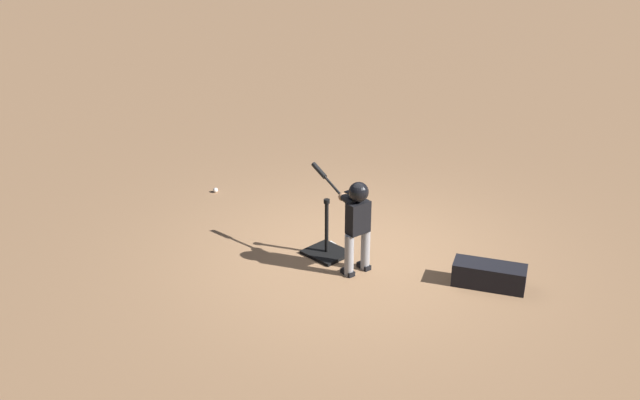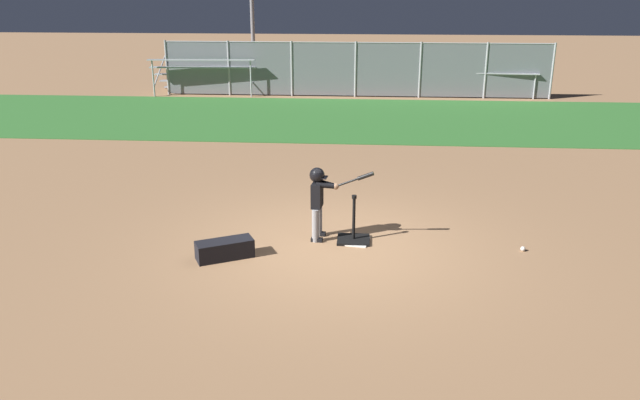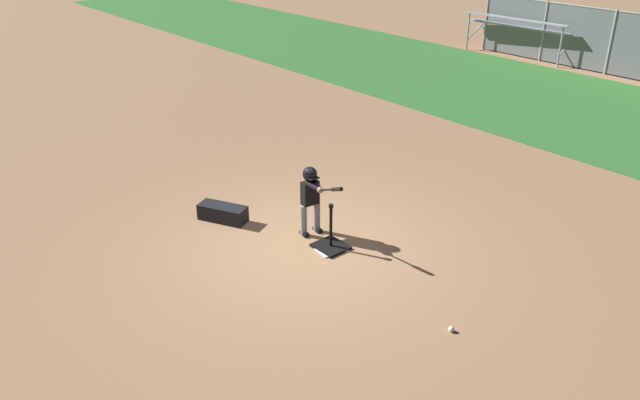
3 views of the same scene
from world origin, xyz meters
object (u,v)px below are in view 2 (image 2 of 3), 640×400
at_px(batting_tee, 354,236).
at_px(batter_child, 319,194).
at_px(equipment_bag, 225,249).
at_px(baseball, 523,249).
at_px(bleachers_right_center, 491,83).
at_px(bleachers_far_left, 207,75).
at_px(bleachers_center, 344,80).

distance_m(batting_tee, batter_child, 0.86).
bearing_deg(batter_child, equipment_bag, -147.44).
distance_m(batting_tee, baseball, 2.61).
bearing_deg(bleachers_right_center, bleachers_far_left, -179.20).
height_order(bleachers_center, equipment_bag, bleachers_center).
relative_size(batting_tee, bleachers_center, 0.26).
bearing_deg(equipment_bag, batter_child, 5.52).
distance_m(bleachers_center, equipment_bag, 15.48).
height_order(bleachers_far_left, bleachers_center, bleachers_far_left).
distance_m(bleachers_far_left, bleachers_center, 5.16).
distance_m(batting_tee, equipment_bag, 2.06).
xyz_separation_m(bleachers_far_left, bleachers_right_center, (10.59, 0.15, -0.22)).
xyz_separation_m(baseball, bleachers_far_left, (-8.46, 14.43, 0.63)).
xyz_separation_m(batter_child, baseball, (3.15, -0.27, -0.71)).
bearing_deg(equipment_bag, bleachers_far_left, 77.75).
height_order(batting_tee, bleachers_far_left, bleachers_far_left).
distance_m(baseball, equipment_bag, 4.53).
bearing_deg(equipment_bag, batting_tee, -4.09).
bearing_deg(baseball, batter_child, 175.15).
xyz_separation_m(batting_tee, batter_child, (-0.55, 0.06, 0.66)).
relative_size(batting_tee, bleachers_right_center, 0.24).
distance_m(bleachers_center, bleachers_right_center, 5.46).
height_order(bleachers_right_center, equipment_bag, bleachers_right_center).
xyz_separation_m(batting_tee, equipment_bag, (-1.90, -0.80, 0.05)).
height_order(batting_tee, baseball, batting_tee).
bearing_deg(batting_tee, equipment_bag, -157.05).
distance_m(baseball, bleachers_center, 15.22).
xyz_separation_m(batting_tee, bleachers_far_left, (-5.86, 14.22, 0.58)).
xyz_separation_m(bleachers_center, equipment_bag, (-1.17, -15.44, -0.32)).
bearing_deg(baseball, bleachers_right_center, 81.70).
bearing_deg(bleachers_center, bleachers_right_center, -2.77).
height_order(baseball, equipment_bag, equipment_bag).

